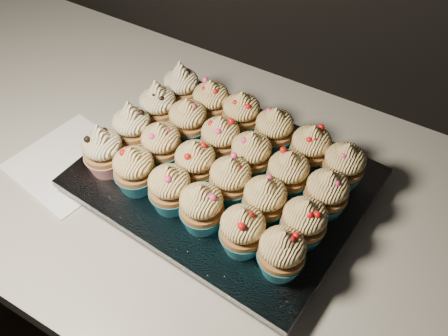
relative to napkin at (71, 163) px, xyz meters
name	(u,v)px	position (x,y,z in m)	size (l,w,h in m)	color
cabinet	(260,336)	(0.34, 0.09, -0.47)	(2.40, 0.60, 0.86)	black
worktop	(275,217)	(0.34, 0.09, -0.02)	(2.44, 0.64, 0.04)	beige
napkin	(71,163)	(0.00, 0.00, 0.00)	(0.17, 0.17, 0.00)	white
baking_tray	(224,184)	(0.25, 0.08, 0.01)	(0.39, 0.29, 0.02)	black
foil_lining	(224,177)	(0.25, 0.08, 0.03)	(0.42, 0.33, 0.01)	silver
cupcake_0	(103,151)	(0.08, 0.00, 0.07)	(0.06, 0.06, 0.10)	#A71E17
cupcake_1	(134,170)	(0.15, 0.00, 0.07)	(0.06, 0.06, 0.08)	#1C7285
cupcake_2	(170,188)	(0.21, -0.01, 0.07)	(0.06, 0.06, 0.08)	#1C7285
cupcake_3	(202,207)	(0.27, -0.01, 0.07)	(0.06, 0.06, 0.08)	#1C7285
cupcake_4	(243,230)	(0.33, -0.02, 0.07)	(0.06, 0.06, 0.08)	#1C7285
cupcake_5	(282,253)	(0.39, -0.02, 0.07)	(0.06, 0.06, 0.08)	#1C7285
cupcake_6	(132,128)	(0.09, 0.06, 0.07)	(0.06, 0.06, 0.10)	#A71E17
cupcake_7	(161,145)	(0.15, 0.06, 0.07)	(0.06, 0.06, 0.08)	#1C7285
cupcake_8	(195,163)	(0.22, 0.05, 0.07)	(0.06, 0.06, 0.08)	#1C7285
cupcake_9	(231,180)	(0.28, 0.05, 0.07)	(0.06, 0.06, 0.08)	#1C7285
cupcake_10	(265,200)	(0.34, 0.04, 0.07)	(0.06, 0.06, 0.08)	#1C7285
cupcake_11	(304,222)	(0.40, 0.04, 0.07)	(0.06, 0.06, 0.08)	#1C7285
cupcake_12	(158,106)	(0.10, 0.13, 0.07)	(0.06, 0.06, 0.10)	#A71E17
cupcake_13	(188,121)	(0.16, 0.12, 0.07)	(0.06, 0.06, 0.08)	#1C7285
cupcake_14	(221,139)	(0.22, 0.12, 0.07)	(0.06, 0.06, 0.08)	#1C7285
cupcake_15	(251,154)	(0.28, 0.11, 0.07)	(0.06, 0.06, 0.08)	#1C7285
cupcake_16	(288,174)	(0.34, 0.10, 0.07)	(0.06, 0.06, 0.08)	#1C7285
cupcake_17	(326,193)	(0.40, 0.10, 0.07)	(0.06, 0.06, 0.08)	#1C7285
cupcake_18	(181,87)	(0.10, 0.19, 0.07)	(0.06, 0.06, 0.10)	#A71E17
cupcake_19	(211,102)	(0.16, 0.18, 0.07)	(0.06, 0.06, 0.08)	#1C7285
cupcake_20	(241,114)	(0.22, 0.18, 0.07)	(0.06, 0.06, 0.08)	#1C7285
cupcake_21	(274,130)	(0.28, 0.17, 0.07)	(0.06, 0.06, 0.08)	#1C7285
cupcake_22	(311,148)	(0.35, 0.17, 0.07)	(0.06, 0.06, 0.08)	#1C7285
cupcake_23	(344,166)	(0.41, 0.16, 0.07)	(0.06, 0.06, 0.08)	#1C7285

